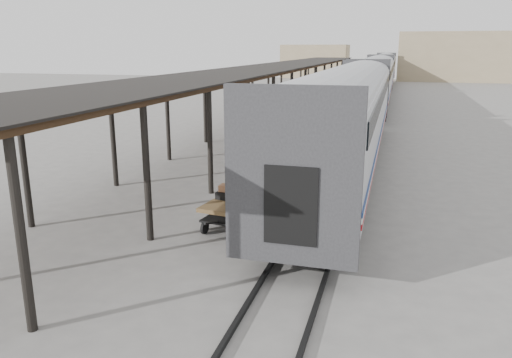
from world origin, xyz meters
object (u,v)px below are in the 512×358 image
object	(u,v)px
porter	(235,179)
baggage_cart	(234,206)
luggage_tug	(292,120)
pedestrian	(288,119)

from	to	relation	value
porter	baggage_cart	bearing A→B (deg)	19.18
baggage_cart	luggage_tug	distance (m)	19.96
luggage_tug	porter	distance (m)	20.66
pedestrian	porter	bearing A→B (deg)	79.11
baggage_cart	porter	xyz separation A→B (m)	(0.25, -0.65, 1.05)
porter	luggage_tug	bearing A→B (deg)	5.02
baggage_cart	pedestrian	size ratio (longest dim) A/B	1.37
porter	pedestrian	bearing A→B (deg)	5.32
porter	pedestrian	size ratio (longest dim) A/B	0.90
pedestrian	baggage_cart	bearing A→B (deg)	78.58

